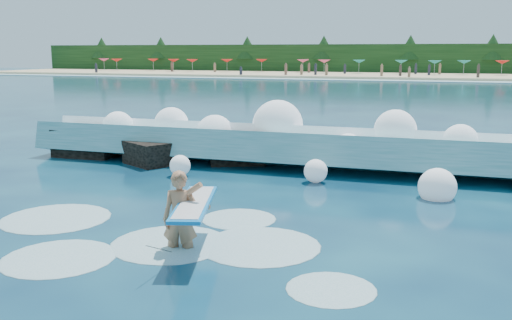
# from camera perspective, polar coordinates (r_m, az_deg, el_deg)

# --- Properties ---
(ground) EXTENTS (200.00, 200.00, 0.00)m
(ground) POSITION_cam_1_polar(r_m,az_deg,el_deg) (13.00, -9.17, -6.38)
(ground) COLOR #07213E
(ground) RESTS_ON ground
(beach) EXTENTS (140.00, 20.00, 0.40)m
(beach) POSITION_cam_1_polar(r_m,az_deg,el_deg) (89.23, 14.93, 8.14)
(beach) COLOR tan
(beach) RESTS_ON ground
(wet_band) EXTENTS (140.00, 5.00, 0.08)m
(wet_band) POSITION_cam_1_polar(r_m,az_deg,el_deg) (78.27, 14.38, 7.72)
(wet_band) COLOR silver
(wet_band) RESTS_ON ground
(treeline) EXTENTS (140.00, 4.00, 5.00)m
(treeline) POSITION_cam_1_polar(r_m,az_deg,el_deg) (99.14, 15.39, 9.68)
(treeline) COLOR black
(treeline) RESTS_ON ground
(breaking_wave) EXTENTS (19.59, 2.98, 1.69)m
(breaking_wave) POSITION_cam_1_polar(r_m,az_deg,el_deg) (19.28, 5.18, 1.15)
(breaking_wave) COLOR teal
(breaking_wave) RESTS_ON ground
(rock_cluster) EXTENTS (7.99, 3.24, 1.29)m
(rock_cluster) POSITION_cam_1_polar(r_m,az_deg,el_deg) (20.70, -10.35, 1.18)
(rock_cluster) COLOR black
(rock_cluster) RESTS_ON ground
(surfer_with_board) EXTENTS (1.31, 3.03, 1.89)m
(surfer_with_board) POSITION_cam_1_polar(r_m,az_deg,el_deg) (11.11, -7.27, -5.54)
(surfer_with_board) COLOR #A6704D
(surfer_with_board) RESTS_ON ground
(wave_spray) EXTENTS (15.51, 5.13, 2.34)m
(wave_spray) POSITION_cam_1_polar(r_m,az_deg,el_deg) (19.10, 5.92, 2.49)
(wave_spray) COLOR white
(wave_spray) RESTS_ON ground
(surf_foam) EXTENTS (8.86, 5.41, 0.13)m
(surf_foam) POSITION_cam_1_polar(r_m,az_deg,el_deg) (12.07, -10.00, -7.76)
(surf_foam) COLOR silver
(surf_foam) RESTS_ON ground
(beach_umbrellas) EXTENTS (111.17, 6.39, 0.50)m
(beach_umbrellas) POSITION_cam_1_polar(r_m,az_deg,el_deg) (91.40, 15.11, 9.47)
(beach_umbrellas) COLOR #E9446F
(beach_umbrellas) RESTS_ON ground
(beachgoers) EXTENTS (98.98, 14.00, 1.94)m
(beachgoers) POSITION_cam_1_polar(r_m,az_deg,el_deg) (87.01, 13.48, 8.73)
(beachgoers) COLOR #3F332D
(beachgoers) RESTS_ON ground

